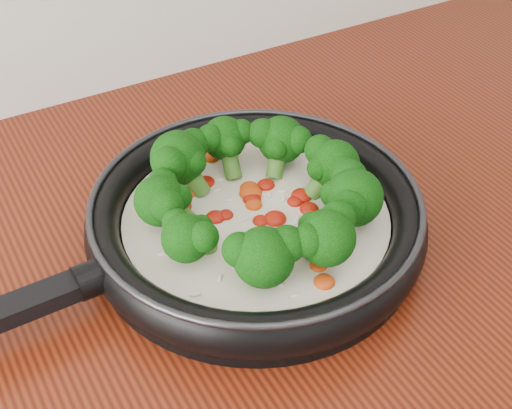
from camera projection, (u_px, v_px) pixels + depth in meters
skillet at (254, 215)px, 0.73m from camera, size 0.54×0.35×0.10m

